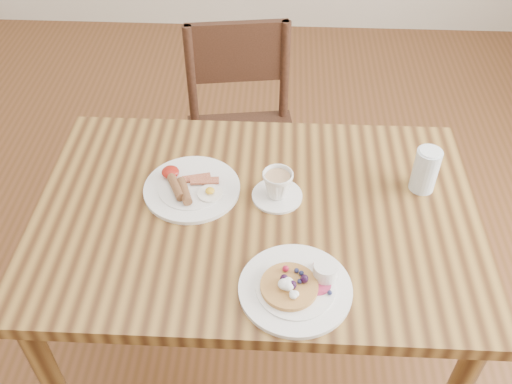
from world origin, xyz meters
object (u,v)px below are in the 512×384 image
pancake_plate (297,286)px  water_glass (425,170)px  dining_table (256,235)px  chair_far (241,131)px  breakfast_plate (190,187)px  teacup_saucer (277,187)px

pancake_plate → water_glass: size_ratio=2.06×
dining_table → water_glass: size_ratio=9.17×
chair_far → breakfast_plate: 0.67m
dining_table → water_glass: 0.50m
pancake_plate → chair_far: bearing=102.1°
chair_far → teacup_saucer: bearing=94.9°
dining_table → breakfast_plate: size_ratio=4.44×
breakfast_plate → dining_table: bearing=-20.8°
water_glass → breakfast_plate: bearing=-176.2°
teacup_saucer → water_glass: bearing=8.1°
pancake_plate → teacup_saucer: teacup_saucer is taller
chair_far → teacup_saucer: (0.15, -0.63, 0.30)m
chair_far → pancake_plate: chair_far is taller
teacup_saucer → breakfast_plate: bearing=176.7°
dining_table → teacup_saucer: teacup_saucer is taller
chair_far → pancake_plate: 1.00m
breakfast_plate → water_glass: 0.65m
water_glass → dining_table: bearing=-166.0°
chair_far → pancake_plate: size_ratio=3.26×
breakfast_plate → water_glass: water_glass is taller
dining_table → breakfast_plate: bearing=159.2°
teacup_saucer → water_glass: (0.40, 0.06, 0.03)m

